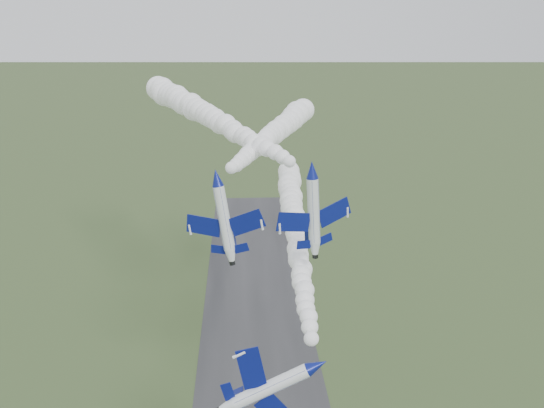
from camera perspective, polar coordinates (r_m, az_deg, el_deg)
The scene contains 7 objects.
runway at distance 111.55m, azimuth -1.01°, elevation -18.38°, with size 24.00×260.00×0.04m, color #2B2B2D.
jet_lead at distance 67.56m, azimuth 4.31°, elevation -14.96°, with size 4.97×13.37×10.02m.
smoke_trail_jet_lead at distance 103.71m, azimuth 2.24°, elevation -2.38°, with size 4.83×74.09×4.83m, color white, non-canonical shape.
jet_pair_left at distance 81.84m, azimuth -5.27°, elevation 2.49°, with size 11.45×13.39×3.71m.
smoke_trail_jet_pair_left at distance 111.03m, azimuth 0.20°, elevation 6.68°, with size 5.03×55.44×5.03m, color white, non-canonical shape.
jet_pair_right at distance 81.59m, azimuth 3.83°, elevation 3.24°, with size 11.68×13.34×3.51m.
smoke_trail_jet_pair_right at distance 115.00m, azimuth -5.92°, elevation 8.18°, with size 5.63×69.23×5.63m, color white, non-canonical shape.
Camera 1 is at (-3.21, -61.12, 64.29)m, focal length 40.00 mm.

